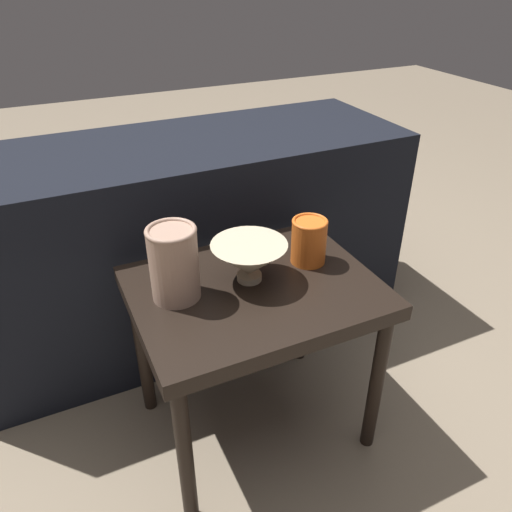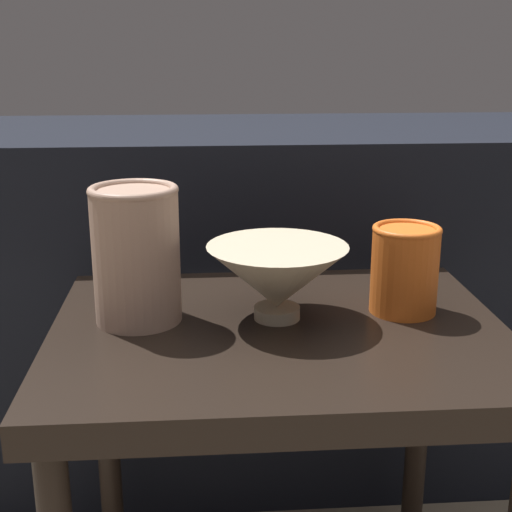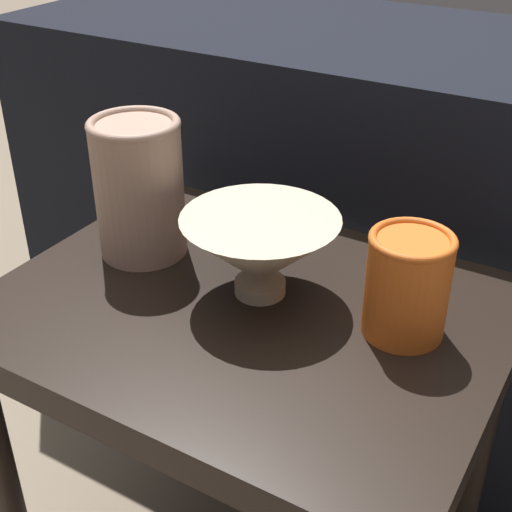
{
  "view_description": "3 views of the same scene",
  "coord_description": "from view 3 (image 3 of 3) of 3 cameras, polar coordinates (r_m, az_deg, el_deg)",
  "views": [
    {
      "loc": [
        -0.41,
        -0.89,
        1.17
      ],
      "look_at": [
        0.0,
        -0.0,
        0.57
      ],
      "focal_mm": 35.0,
      "sensor_mm": 36.0,
      "label": 1
    },
    {
      "loc": [
        -0.09,
        -0.84,
        0.84
      ],
      "look_at": [
        -0.03,
        0.06,
        0.56
      ],
      "focal_mm": 50.0,
      "sensor_mm": 36.0,
      "label": 2
    },
    {
      "loc": [
        0.36,
        -0.58,
        0.95
      ],
      "look_at": [
        0.01,
        -0.0,
        0.55
      ],
      "focal_mm": 50.0,
      "sensor_mm": 36.0,
      "label": 3
    }
  ],
  "objects": [
    {
      "name": "vase_colorful_right",
      "position": [
        0.77,
        12.02,
        -2.16
      ],
      "size": [
        0.09,
        0.09,
        0.12
      ],
      "color": "orange",
      "rests_on": "table"
    },
    {
      "name": "bowl",
      "position": [
        0.82,
        0.42,
        0.39
      ],
      "size": [
        0.18,
        0.18,
        0.1
      ],
      "color": "#C1B293",
      "rests_on": "table"
    },
    {
      "name": "couch_backdrop",
      "position": [
        1.32,
        11.43,
        2.18
      ],
      "size": [
        1.41,
        0.5,
        0.68
      ],
      "color": "black",
      "rests_on": "ground_plane"
    },
    {
      "name": "table",
      "position": [
        0.86,
        -0.64,
        -7.32
      ],
      "size": [
        0.58,
        0.45,
        0.48
      ],
      "color": "black",
      "rests_on": "ground_plane"
    },
    {
      "name": "vase_textured_left",
      "position": [
        0.9,
        -9.34,
        5.53
      ],
      "size": [
        0.11,
        0.11,
        0.18
      ],
      "color": "tan",
      "rests_on": "table"
    }
  ]
}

